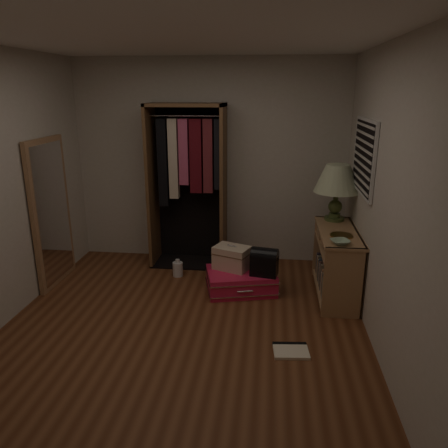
# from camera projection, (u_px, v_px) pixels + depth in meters

# --- Properties ---
(ground) EXTENTS (4.00, 4.00, 0.00)m
(ground) POSITION_uv_depth(u_px,v_px,m) (181.00, 333.00, 4.13)
(ground) COLOR #5C301A
(ground) RESTS_ON ground
(room_walls) EXTENTS (3.52, 4.02, 2.60)m
(room_walls) POSITION_uv_depth(u_px,v_px,m) (186.00, 176.00, 3.72)
(room_walls) COLOR beige
(room_walls) RESTS_ON ground
(console_bookshelf) EXTENTS (0.42, 1.12, 0.75)m
(console_bookshelf) POSITION_uv_depth(u_px,v_px,m) (336.00, 260.00, 4.84)
(console_bookshelf) COLOR #9F734C
(console_bookshelf) RESTS_ON ground
(open_wardrobe) EXTENTS (0.95, 0.50, 2.05)m
(open_wardrobe) POSITION_uv_depth(u_px,v_px,m) (189.00, 173.00, 5.48)
(open_wardrobe) COLOR brown
(open_wardrobe) RESTS_ON ground
(floor_mirror) EXTENTS (0.06, 0.80, 1.70)m
(floor_mirror) POSITION_uv_depth(u_px,v_px,m) (51.00, 213.00, 5.00)
(floor_mirror) COLOR #9C704B
(floor_mirror) RESTS_ON ground
(pink_suitcase) EXTENTS (0.88, 0.72, 0.24)m
(pink_suitcase) POSITION_uv_depth(u_px,v_px,m) (241.00, 281.00, 4.97)
(pink_suitcase) COLOR #D31944
(pink_suitcase) RESTS_ON ground
(train_case) EXTENTS (0.47, 0.40, 0.28)m
(train_case) POSITION_uv_depth(u_px,v_px,m) (232.00, 257.00, 4.98)
(train_case) COLOR #C6B197
(train_case) RESTS_ON pink_suitcase
(black_bag) EXTENTS (0.32, 0.24, 0.32)m
(black_bag) POSITION_uv_depth(u_px,v_px,m) (264.00, 261.00, 4.80)
(black_bag) COLOR black
(black_bag) RESTS_ON pink_suitcase
(table_lamp) EXTENTS (0.68, 0.68, 0.65)m
(table_lamp) POSITION_uv_depth(u_px,v_px,m) (337.00, 180.00, 4.94)
(table_lamp) COLOR #3D4D25
(table_lamp) RESTS_ON console_bookshelf
(brass_tray) EXTENTS (0.25, 0.25, 0.01)m
(brass_tray) POSITION_uv_depth(u_px,v_px,m) (341.00, 235.00, 4.52)
(brass_tray) COLOR olive
(brass_tray) RESTS_ON console_bookshelf
(ceramic_bowl) EXTENTS (0.23, 0.23, 0.04)m
(ceramic_bowl) POSITION_uv_depth(u_px,v_px,m) (340.00, 242.00, 4.28)
(ceramic_bowl) COLOR #9CB99A
(ceramic_bowl) RESTS_ON console_bookshelf
(white_jug) EXTENTS (0.15, 0.15, 0.22)m
(white_jug) POSITION_uv_depth(u_px,v_px,m) (178.00, 269.00, 5.37)
(white_jug) COLOR silver
(white_jug) RESTS_ON ground
(floor_book) EXTENTS (0.33, 0.27, 0.03)m
(floor_book) POSITION_uv_depth(u_px,v_px,m) (291.00, 350.00, 3.84)
(floor_book) COLOR #F2E8CB
(floor_book) RESTS_ON ground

